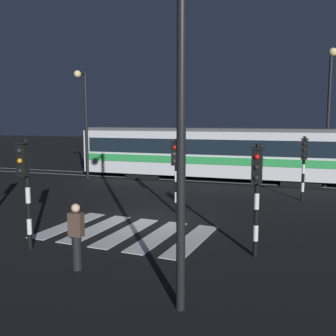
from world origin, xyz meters
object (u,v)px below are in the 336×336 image
traffic_light_corner_far_right (304,159)px  tram (219,152)px  traffic_light_corner_near_right (257,184)px  traffic_light_median_centre (176,165)px  street_lamp_trackside_right (329,102)px  pedestrian_waiting_at_kerb (76,236)px  street_lamp_near_kerb (178,71)px  traffic_light_kerb_mid_left (25,178)px  street_lamp_trackside_left (84,111)px

traffic_light_corner_far_right → tram: size_ratio=0.17×
traffic_light_corner_far_right → traffic_light_corner_near_right: bearing=-99.1°
traffic_light_median_centre → street_lamp_trackside_right: street_lamp_trackside_right is taller
traffic_light_corner_far_right → pedestrian_waiting_at_kerb: 11.99m
street_lamp_near_kerb → pedestrian_waiting_at_kerb: street_lamp_near_kerb is taller
traffic_light_median_centre → tram: size_ratio=0.17×
street_lamp_near_kerb → traffic_light_kerb_mid_left: bearing=156.6°
traffic_light_corner_far_right → street_lamp_trackside_right: 5.07m
traffic_light_kerb_mid_left → tram: 14.90m
street_lamp_trackside_left → pedestrian_waiting_at_kerb: (7.60, -13.55, -3.42)m
traffic_light_corner_far_right → pedestrian_waiting_at_kerb: traffic_light_corner_far_right is taller
traffic_light_median_centre → street_lamp_near_kerb: street_lamp_near_kerb is taller
street_lamp_trackside_right → pedestrian_waiting_at_kerb: street_lamp_trackside_right is taller
street_lamp_trackside_right → street_lamp_near_kerb: 16.53m
traffic_light_corner_near_right → tram: 13.62m
street_lamp_trackside_right → street_lamp_near_kerb: bearing=-102.9°
street_lamp_near_kerb → traffic_light_median_centre: bearing=107.3°
traffic_light_median_centre → traffic_light_kerb_mid_left: bearing=-115.9°
street_lamp_near_kerb → tram: 17.30m
traffic_light_corner_near_right → street_lamp_near_kerb: 4.68m
street_lamp_trackside_left → traffic_light_median_centre: bearing=-40.7°
street_lamp_trackside_right → traffic_light_corner_far_right: bearing=-107.0°
traffic_light_kerb_mid_left → traffic_light_corner_far_right: traffic_light_kerb_mid_left is taller
traffic_light_median_centre → pedestrian_waiting_at_kerb: size_ratio=1.76×
traffic_light_kerb_mid_left → traffic_light_median_centre: bearing=64.1°
traffic_light_kerb_mid_left → street_lamp_near_kerb: bearing=-23.4°
traffic_light_corner_far_right → street_lamp_trackside_left: street_lamp_trackside_left is taller
traffic_light_median_centre → traffic_light_corner_far_right: 6.39m
traffic_light_corner_far_right → street_lamp_near_kerb: bearing=-101.5°
tram → pedestrian_waiting_at_kerb: tram is taller
traffic_light_median_centre → traffic_light_corner_near_right: (3.58, -4.17, 0.08)m
traffic_light_median_centre → tram: bearing=89.6°
tram → traffic_light_corner_near_right: bearing=-75.0°
traffic_light_median_centre → traffic_light_corner_far_right: size_ratio=1.00×
traffic_light_kerb_mid_left → street_lamp_trackside_right: street_lamp_trackside_right is taller
traffic_light_median_centre → traffic_light_corner_near_right: 5.50m
traffic_light_corner_near_right → street_lamp_trackside_right: bearing=78.3°
traffic_light_kerb_mid_left → traffic_light_corner_near_right: 6.50m
street_lamp_trackside_right → street_lamp_trackside_left: bearing=-175.5°
traffic_light_kerb_mid_left → street_lamp_trackside_right: size_ratio=0.44×
pedestrian_waiting_at_kerb → street_lamp_trackside_left: bearing=119.3°
traffic_light_corner_near_right → street_lamp_trackside_right: size_ratio=0.42×
traffic_light_median_centre → street_lamp_trackside_left: street_lamp_trackside_left is taller
street_lamp_trackside_left → pedestrian_waiting_at_kerb: 15.91m
street_lamp_trackside_left → street_lamp_trackside_right: bearing=4.5°
street_lamp_trackside_right → tram: (-6.10, 0.77, -2.94)m
traffic_light_corner_far_right → pedestrian_waiting_at_kerb: bearing=-117.5°
traffic_light_corner_near_right → street_lamp_trackside_right: 12.91m
pedestrian_waiting_at_kerb → street_lamp_trackside_right: bearing=65.3°
traffic_light_median_centre → street_lamp_trackside_left: 11.08m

